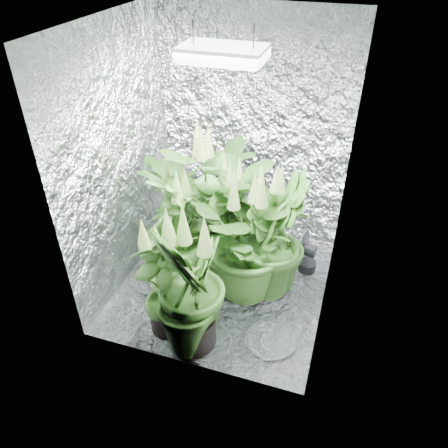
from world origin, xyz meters
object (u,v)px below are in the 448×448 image
grow_lamp (223,54)px  plant_c (275,238)px  plant_g (191,292)px  plant_a (208,199)px  plant_f (165,282)px  circulation_fan (305,254)px  plant_d (176,231)px  plant_e (240,240)px  plant_b (228,223)px

grow_lamp → plant_c: (0.38, 0.09, -1.32)m
grow_lamp → plant_g: size_ratio=0.44×
plant_a → plant_g: (0.23, -0.98, -0.07)m
plant_f → circulation_fan: 1.29m
plant_d → plant_e: size_ratio=1.00×
plant_a → plant_g: 1.01m
plant_d → plant_e: plant_e is taller
plant_b → plant_f: (-0.22, -0.74, -0.04)m
grow_lamp → circulation_fan: bearing=34.5°
plant_a → plant_b: 0.28m
grow_lamp → plant_f: size_ratio=0.51×
plant_b → grow_lamp: bearing=-83.3°
plant_a → plant_e: plant_a is taller
plant_d → circulation_fan: (0.96, 0.44, -0.33)m
plant_f → circulation_fan: bearing=48.9°
grow_lamp → plant_c: bearing=13.5°
plant_a → plant_c: 0.67m
grow_lamp → circulation_fan: grow_lamp is taller
plant_e → grow_lamp: bearing=170.8°
plant_c → circulation_fan: 0.52m
plant_f → plant_g: plant_g is taller
plant_a → plant_e: size_ratio=1.20×
grow_lamp → plant_b: size_ratio=0.47×
grow_lamp → plant_g: 1.46m
plant_b → plant_f: bearing=-106.3°
plant_g → circulation_fan: (0.60, 1.05, -0.35)m
grow_lamp → plant_a: grow_lamp is taller
plant_c → circulation_fan: (0.21, 0.32, -0.35)m
plant_a → circulation_fan: size_ratio=3.46×
plant_b → plant_a: bearing=145.8°
plant_a → plant_f: size_ratio=1.33×
plant_a → plant_e: (0.38, -0.36, -0.07)m
plant_g → plant_b: bearing=90.9°
plant_a → plant_g: plant_a is taller
plant_f → circulation_fan: plant_f is taller
plant_d → plant_e: bearing=1.8°
plant_d → plant_f: size_ratio=1.11×
plant_c → plant_d: plant_c is taller
grow_lamp → plant_f: grow_lamp is taller
plant_b → plant_e: size_ratio=0.99×
plant_e → circulation_fan: size_ratio=2.89×
plant_c → plant_a: bearing=157.9°
plant_c → plant_g: (-0.39, -0.73, 0.00)m
plant_b → plant_e: (0.17, -0.22, 0.02)m
plant_a → plant_d: plant_a is taller
plant_b → circulation_fan: bearing=19.1°
circulation_fan → plant_d: bearing=-145.8°
plant_a → plant_f: plant_a is taller
circulation_fan → plant_g: bearing=-110.5°
plant_a → circulation_fan: bearing=4.5°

